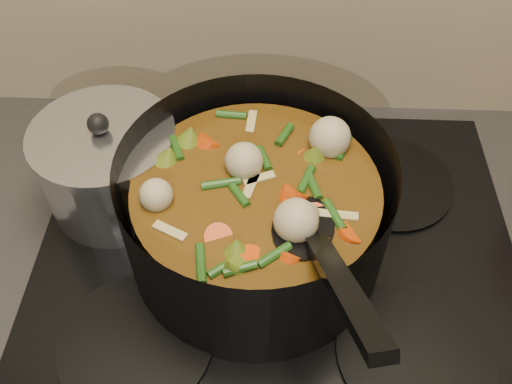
{
  "coord_description": "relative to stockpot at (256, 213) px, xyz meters",
  "views": [
    {
      "loc": [
        -0.01,
        1.51,
        1.54
      ],
      "look_at": [
        -0.03,
        1.94,
        1.04
      ],
      "focal_mm": 40.0,
      "sensor_mm": 36.0,
      "label": 1
    }
  ],
  "objects": [
    {
      "name": "saucepan",
      "position": [
        -0.2,
        0.08,
        -0.01
      ],
      "size": [
        0.19,
        0.19,
        0.15
      ],
      "rotation": [
        0.0,
        0.0,
        -0.38
      ],
      "color": "silver",
      "rests_on": "stovetop"
    },
    {
      "name": "stockpot",
      "position": [
        0.0,
        0.0,
        0.0
      ],
      "size": [
        0.32,
        0.42,
        0.24
      ],
      "rotation": [
        0.0,
        0.0,
        0.01
      ],
      "color": "black",
      "rests_on": "stovetop"
    },
    {
      "name": "stovetop",
      "position": [
        0.03,
        -0.01,
        -0.08
      ],
      "size": [
        0.62,
        0.54,
        0.03
      ],
      "color": "black",
      "rests_on": "counter"
    }
  ]
}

